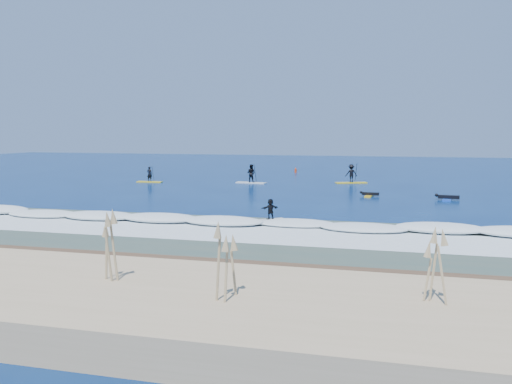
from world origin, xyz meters
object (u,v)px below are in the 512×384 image
(wave_surfer, at_px, (270,211))
(sup_paddler_right, at_px, (351,175))
(sup_paddler_left, at_px, (150,177))
(sup_paddler_center, at_px, (251,175))
(prone_paddler_near, at_px, (369,195))
(prone_paddler_far, at_px, (447,198))
(marker_buoy, at_px, (296,170))

(wave_surfer, bearing_deg, sup_paddler_right, 42.55)
(sup_paddler_right, xyz_separation_m, wave_surfer, (-1.86, -26.85, -0.13))
(sup_paddler_left, relative_size, wave_surfer, 1.67)
(sup_paddler_center, bearing_deg, prone_paddler_near, -25.82)
(sup_paddler_center, xyz_separation_m, prone_paddler_near, (12.58, -8.63, -0.69))
(sup_paddler_center, distance_m, wave_surfer, 25.37)
(prone_paddler_far, bearing_deg, sup_paddler_right, 41.23)
(prone_paddler_near, bearing_deg, sup_paddler_left, 78.22)
(sup_paddler_left, xyz_separation_m, sup_paddler_right, (20.41, 4.54, 0.29))
(marker_buoy, bearing_deg, sup_paddler_right, -56.86)
(wave_surfer, bearing_deg, sup_paddler_center, 64.96)
(sup_paddler_right, height_order, prone_paddler_near, sup_paddler_right)
(sup_paddler_right, distance_m, prone_paddler_far, 15.06)
(sup_paddler_left, height_order, wave_surfer, sup_paddler_left)
(sup_paddler_left, relative_size, sup_paddler_center, 0.83)
(sup_paddler_left, xyz_separation_m, prone_paddler_near, (23.10, -6.87, -0.45))
(prone_paddler_near, relative_size, wave_surfer, 1.25)
(sup_paddler_left, bearing_deg, wave_surfer, -52.85)
(prone_paddler_far, relative_size, marker_buoy, 3.45)
(prone_paddler_far, xyz_separation_m, marker_buoy, (-17.14, 25.15, 0.13))
(wave_surfer, bearing_deg, marker_buoy, 55.88)
(sup_paddler_left, relative_size, prone_paddler_near, 1.34)
(sup_paddler_right, distance_m, wave_surfer, 26.91)
(sup_paddler_left, height_order, prone_paddler_near, sup_paddler_left)
(prone_paddler_near, xyz_separation_m, prone_paddler_far, (6.03, -0.84, 0.02))
(prone_paddler_near, distance_m, marker_buoy, 26.72)
(sup_paddler_center, height_order, wave_surfer, sup_paddler_center)
(prone_paddler_near, distance_m, wave_surfer, 16.11)
(sup_paddler_left, distance_m, wave_surfer, 29.01)
(prone_paddler_near, bearing_deg, prone_paddler_far, -93.19)
(sup_paddler_center, bearing_deg, sup_paddler_left, -161.89)
(sup_paddler_right, bearing_deg, marker_buoy, 101.80)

